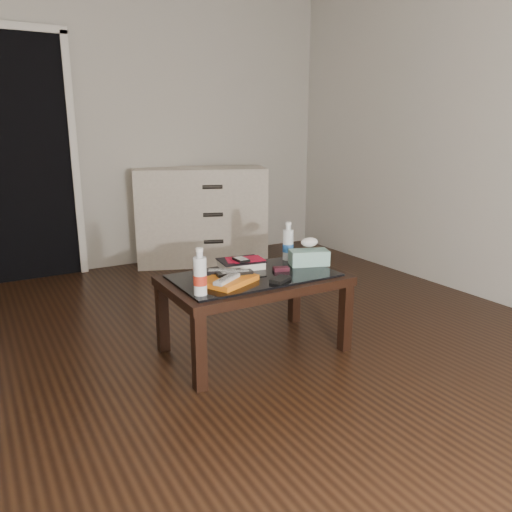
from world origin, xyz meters
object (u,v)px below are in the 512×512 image
at_px(coffee_table, 254,285).
at_px(water_bottle_left, 200,271).
at_px(water_bottle_right, 288,241).
at_px(textbook, 241,264).
at_px(tissue_box, 309,257).
at_px(dresser, 201,216).

height_order(coffee_table, water_bottle_left, water_bottle_left).
xyz_separation_m(coffee_table, water_bottle_right, (0.35, 0.18, 0.18)).
height_order(textbook, tissue_box, tissue_box).
bearing_deg(dresser, tissue_box, -73.95).
height_order(textbook, water_bottle_left, water_bottle_left).
bearing_deg(water_bottle_right, tissue_box, -75.90).
distance_m(dresser, water_bottle_left, 2.34).
bearing_deg(water_bottle_right, textbook, -177.66).
bearing_deg(coffee_table, dresser, 74.23).
relative_size(coffee_table, water_bottle_left, 4.20).
bearing_deg(coffee_table, textbook, 88.27).
bearing_deg(water_bottle_left, textbook, 38.99).
relative_size(coffee_table, tissue_box, 4.35).
height_order(water_bottle_left, water_bottle_right, same).
height_order(textbook, water_bottle_right, water_bottle_right).
distance_m(coffee_table, dresser, 2.05).
bearing_deg(tissue_box, water_bottle_left, -147.28).
bearing_deg(textbook, water_bottle_right, 9.95).
height_order(coffee_table, water_bottle_right, water_bottle_right).
xyz_separation_m(coffee_table, water_bottle_left, (-0.40, -0.16, 0.18)).
distance_m(coffee_table, tissue_box, 0.41).
bearing_deg(dresser, water_bottle_right, -75.72).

